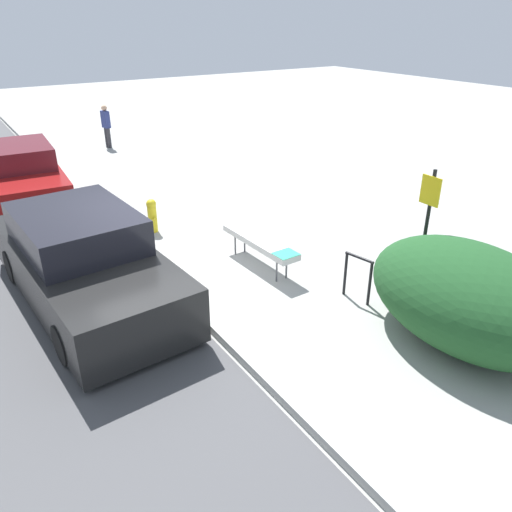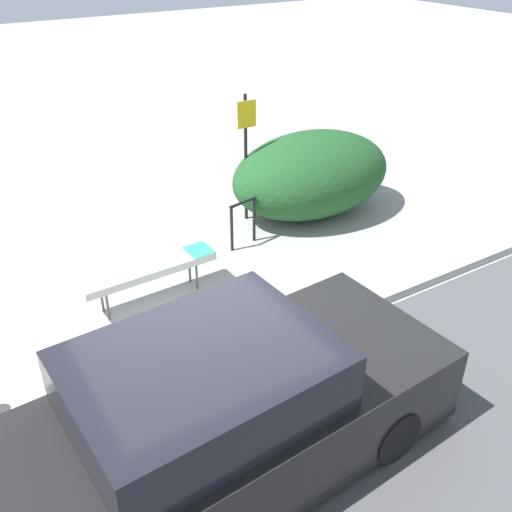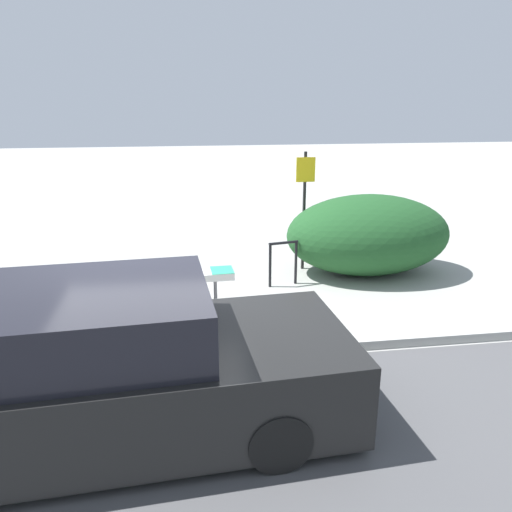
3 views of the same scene
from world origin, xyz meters
TOP-DOWN VIEW (x-y plane):
  - ground_plane at (0.00, 0.00)m, footprint 60.00×60.00m
  - curb at (0.00, 0.00)m, footprint 60.00×0.20m
  - bench at (0.22, 1.79)m, footprint 1.99×0.49m
  - bike_rack at (2.17, 2.48)m, footprint 0.55×0.16m
  - sign_post at (2.73, 3.32)m, footprint 0.36×0.08m
  - shrub_hedge at (3.91, 2.94)m, footprint 3.15×2.06m
  - parked_car_near at (-0.36, -1.35)m, footprint 4.89×2.19m

SIDE VIEW (x-z plane):
  - ground_plane at x=0.00m, z-range 0.00..0.00m
  - curb at x=0.00m, z-range 0.00..0.13m
  - bike_rack at x=2.17m, z-range 0.09..0.91m
  - bench at x=0.22m, z-range 0.22..0.80m
  - parked_car_near at x=-0.36m, z-range -0.08..1.47m
  - shrub_hedge at x=3.91m, z-range 0.00..1.52m
  - sign_post at x=2.73m, z-range 0.23..2.53m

